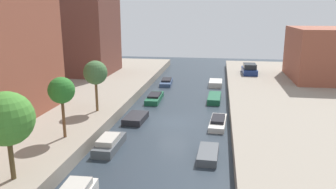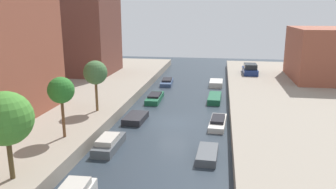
{
  "view_description": "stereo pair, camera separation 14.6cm",
  "coord_description": "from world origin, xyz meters",
  "px_view_note": "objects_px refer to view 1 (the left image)",
  "views": [
    {
      "loc": [
        3.87,
        -28.08,
        9.72
      ],
      "look_at": [
        -0.82,
        2.19,
        1.99
      ],
      "focal_mm": 35.88,
      "sensor_mm": 36.0,
      "label": 1
    },
    {
      "loc": [
        4.01,
        -28.06,
        9.72
      ],
      "look_at": [
        -0.82,
        2.19,
        1.99
      ],
      "focal_mm": 35.88,
      "sensor_mm": 36.0,
      "label": 2
    }
  ],
  "objects_px": {
    "moored_boat_left_4": "(155,98)",
    "moored_boat_right_3": "(218,122)",
    "street_tree_0": "(7,119)",
    "moored_boat_left_5": "(166,82)",
    "moored_boat_left_2": "(109,144)",
    "street_tree_1": "(61,91)",
    "moored_boat_right_4": "(214,98)",
    "moored_boat_right_2": "(208,154)",
    "parked_car": "(249,70)",
    "street_tree_2": "(95,73)",
    "moored_boat_left_3": "(136,118)",
    "low_block_right": "(332,54)",
    "moored_boat_right_5": "(216,83)"
  },
  "relations": [
    {
      "from": "moored_boat_left_4",
      "to": "moored_boat_right_3",
      "type": "relative_size",
      "value": 1.06
    },
    {
      "from": "street_tree_0",
      "to": "moored_boat_left_5",
      "type": "relative_size",
      "value": 1.07
    },
    {
      "from": "moored_boat_right_3",
      "to": "moored_boat_left_5",
      "type": "bearing_deg",
      "value": 114.0
    },
    {
      "from": "moored_boat_left_2",
      "to": "moored_boat_right_3",
      "type": "height_order",
      "value": "moored_boat_left_2"
    },
    {
      "from": "street_tree_1",
      "to": "moored_boat_right_4",
      "type": "distance_m",
      "value": 18.68
    },
    {
      "from": "moored_boat_right_2",
      "to": "moored_boat_right_4",
      "type": "height_order",
      "value": "moored_boat_right_4"
    },
    {
      "from": "parked_car",
      "to": "moored_boat_right_4",
      "type": "distance_m",
      "value": 12.68
    },
    {
      "from": "street_tree_0",
      "to": "street_tree_1",
      "type": "bearing_deg",
      "value": 90.0
    },
    {
      "from": "street_tree_1",
      "to": "moored_boat_right_2",
      "type": "bearing_deg",
      "value": 1.26
    },
    {
      "from": "street_tree_1",
      "to": "street_tree_2",
      "type": "distance_m",
      "value": 6.44
    },
    {
      "from": "moored_boat_left_3",
      "to": "moored_boat_left_4",
      "type": "height_order",
      "value": "moored_boat_left_4"
    },
    {
      "from": "street_tree_1",
      "to": "moored_boat_left_3",
      "type": "height_order",
      "value": "street_tree_1"
    },
    {
      "from": "moored_boat_left_3",
      "to": "moored_boat_right_4",
      "type": "relative_size",
      "value": 0.75
    },
    {
      "from": "street_tree_2",
      "to": "moored_boat_right_2",
      "type": "height_order",
      "value": "street_tree_2"
    },
    {
      "from": "street_tree_0",
      "to": "parked_car",
      "type": "relative_size",
      "value": 1.05
    },
    {
      "from": "moored_boat_left_3",
      "to": "moored_boat_left_5",
      "type": "relative_size",
      "value": 0.72
    },
    {
      "from": "low_block_right",
      "to": "moored_boat_right_5",
      "type": "relative_size",
      "value": 3.32
    },
    {
      "from": "moored_boat_left_4",
      "to": "moored_boat_right_2",
      "type": "height_order",
      "value": "moored_boat_left_4"
    },
    {
      "from": "moored_boat_left_5",
      "to": "moored_boat_left_2",
      "type": "bearing_deg",
      "value": -91.54
    },
    {
      "from": "low_block_right",
      "to": "moored_boat_left_5",
      "type": "bearing_deg",
      "value": -175.65
    },
    {
      "from": "street_tree_2",
      "to": "moored_boat_right_2",
      "type": "distance_m",
      "value": 12.55
    },
    {
      "from": "moored_boat_right_2",
      "to": "low_block_right",
      "type": "bearing_deg",
      "value": 58.78
    },
    {
      "from": "street_tree_2",
      "to": "moored_boat_right_2",
      "type": "relative_size",
      "value": 1.44
    },
    {
      "from": "parked_car",
      "to": "moored_boat_right_3",
      "type": "xyz_separation_m",
      "value": [
        -4.13,
        -19.88,
        -1.3
      ]
    },
    {
      "from": "street_tree_0",
      "to": "moored_boat_right_5",
      "type": "xyz_separation_m",
      "value": [
        10.21,
        28.88,
        -3.99
      ]
    },
    {
      "from": "parked_car",
      "to": "moored_boat_right_3",
      "type": "distance_m",
      "value": 20.35
    },
    {
      "from": "moored_boat_left_5",
      "to": "moored_boat_right_4",
      "type": "height_order",
      "value": "moored_boat_left_5"
    },
    {
      "from": "parked_car",
      "to": "moored_boat_left_3",
      "type": "relative_size",
      "value": 1.41
    },
    {
      "from": "moored_boat_left_2",
      "to": "street_tree_1",
      "type": "bearing_deg",
      "value": -167.92
    },
    {
      "from": "parked_car",
      "to": "moored_boat_right_4",
      "type": "relative_size",
      "value": 1.07
    },
    {
      "from": "street_tree_1",
      "to": "moored_boat_right_3",
      "type": "bearing_deg",
      "value": 33.22
    },
    {
      "from": "low_block_right",
      "to": "moored_boat_left_2",
      "type": "relative_size",
      "value": 2.77
    },
    {
      "from": "low_block_right",
      "to": "moored_boat_left_2",
      "type": "height_order",
      "value": "low_block_right"
    },
    {
      "from": "street_tree_1",
      "to": "moored_boat_right_2",
      "type": "relative_size",
      "value": 1.38
    },
    {
      "from": "moored_boat_left_5",
      "to": "moored_boat_right_5",
      "type": "bearing_deg",
      "value": -0.44
    },
    {
      "from": "parked_car",
      "to": "moored_boat_left_4",
      "type": "bearing_deg",
      "value": -131.46
    },
    {
      "from": "low_block_right",
      "to": "street_tree_2",
      "type": "bearing_deg",
      "value": -143.99
    },
    {
      "from": "parked_car",
      "to": "low_block_right",
      "type": "bearing_deg",
      "value": -13.79
    },
    {
      "from": "low_block_right",
      "to": "moored_boat_right_5",
      "type": "height_order",
      "value": "low_block_right"
    },
    {
      "from": "street_tree_0",
      "to": "moored_boat_left_2",
      "type": "distance_m",
      "value": 8.38
    },
    {
      "from": "low_block_right",
      "to": "moored_boat_left_2",
      "type": "bearing_deg",
      "value": -132.41
    },
    {
      "from": "moored_boat_left_2",
      "to": "moored_boat_left_5",
      "type": "bearing_deg",
      "value": 88.46
    },
    {
      "from": "moored_boat_right_2",
      "to": "parked_car",
      "type": "bearing_deg",
      "value": 79.94
    },
    {
      "from": "low_block_right",
      "to": "moored_boat_right_4",
      "type": "relative_size",
      "value": 2.51
    },
    {
      "from": "moored_boat_left_3",
      "to": "moored_boat_left_5",
      "type": "bearing_deg",
      "value": 89.02
    },
    {
      "from": "moored_boat_right_5",
      "to": "moored_boat_left_3",
      "type": "bearing_deg",
      "value": -113.5
    },
    {
      "from": "moored_boat_left_3",
      "to": "moored_boat_right_3",
      "type": "xyz_separation_m",
      "value": [
        7.32,
        -0.01,
        0.02
      ]
    },
    {
      "from": "moored_boat_right_2",
      "to": "moored_boat_left_3",
      "type": "bearing_deg",
      "value": 134.81
    },
    {
      "from": "moored_boat_left_5",
      "to": "moored_boat_right_4",
      "type": "distance_m",
      "value": 10.13
    },
    {
      "from": "low_block_right",
      "to": "moored_boat_left_5",
      "type": "relative_size",
      "value": 2.39
    }
  ]
}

